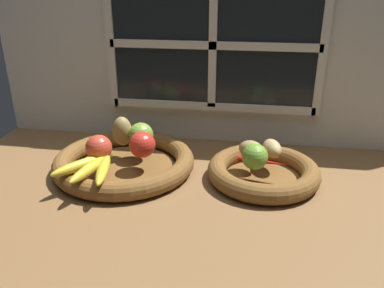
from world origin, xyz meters
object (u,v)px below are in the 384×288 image
at_px(potato_oblong, 251,149).
at_px(chili_pepper, 263,162).
at_px(fruit_bowl_right, 263,172).
at_px(potato_back, 272,148).
at_px(apple_red_right, 142,145).
at_px(pear_brown, 122,131).
at_px(apple_red_front, 99,148).
at_px(fruit_bowl_left, 124,162).
at_px(apple_green_back, 141,135).
at_px(lime_near, 255,157).
at_px(banana_bunch_front, 92,167).

xyz_separation_m(potato_oblong, chili_pepper, (0.03, -0.04, -0.01)).
relative_size(fruit_bowl_right, potato_back, 3.79).
xyz_separation_m(apple_red_right, pear_brown, (-0.08, 0.07, 0.01)).
distance_m(apple_red_front, pear_brown, 0.11).
distance_m(fruit_bowl_right, potato_back, 0.07).
xyz_separation_m(apple_red_front, potato_back, (0.45, 0.10, -0.01)).
bearing_deg(apple_red_right, fruit_bowl_left, 165.42).
relative_size(apple_red_right, chili_pepper, 0.55).
bearing_deg(fruit_bowl_right, apple_green_back, 171.40).
relative_size(apple_green_back, potato_back, 0.91).
bearing_deg(apple_green_back, pear_brown, 177.43).
height_order(fruit_bowl_left, apple_green_back, apple_green_back).
distance_m(apple_red_right, chili_pepper, 0.32).
distance_m(pear_brown, lime_near, 0.39).
height_order(apple_red_front, chili_pepper, apple_red_front).
bearing_deg(potato_back, apple_red_right, -170.21).
relative_size(banana_bunch_front, lime_near, 2.60).
bearing_deg(apple_red_front, apple_green_back, 51.21).
bearing_deg(pear_brown, fruit_bowl_left, -70.00).
relative_size(apple_green_back, pear_brown, 0.83).
bearing_deg(lime_near, potato_back, 61.02).
bearing_deg(potato_back, potato_oblong, -164.05).
bearing_deg(chili_pepper, potato_oblong, 134.06).
bearing_deg(chili_pepper, fruit_bowl_right, 85.55).
relative_size(apple_red_front, potato_back, 0.89).
height_order(banana_bunch_front, potato_back, potato_back).
xyz_separation_m(banana_bunch_front, chili_pepper, (0.42, 0.11, -0.00)).
relative_size(fruit_bowl_left, apple_green_back, 5.49).
bearing_deg(potato_oblong, fruit_bowl_right, -37.87).
distance_m(fruit_bowl_right, pear_brown, 0.41).
height_order(potato_oblong, chili_pepper, potato_oblong).
height_order(fruit_bowl_left, banana_bunch_front, banana_bunch_front).
xyz_separation_m(banana_bunch_front, potato_oblong, (0.39, 0.15, 0.01)).
relative_size(apple_red_right, pear_brown, 0.83).
relative_size(apple_red_right, potato_back, 0.91).
bearing_deg(pear_brown, potato_oblong, -4.21).
bearing_deg(potato_oblong, apple_green_back, 175.50).
xyz_separation_m(fruit_bowl_left, chili_pepper, (0.38, -0.02, 0.04)).
relative_size(potato_oblong, potato_back, 0.85).
distance_m(apple_red_front, potato_oblong, 0.40).
bearing_deg(lime_near, banana_bunch_front, -168.11).
bearing_deg(potato_oblong, apple_red_front, -168.52).
height_order(banana_bunch_front, chili_pepper, banana_bunch_front).
distance_m(fruit_bowl_left, banana_bunch_front, 0.13).
relative_size(banana_bunch_front, chili_pepper, 1.34).
bearing_deg(chili_pepper, pear_brown, 178.26).
relative_size(fruit_bowl_left, lime_near, 5.87).
xyz_separation_m(fruit_bowl_left, banana_bunch_front, (-0.04, -0.12, 0.04)).
distance_m(fruit_bowl_left, apple_green_back, 0.09).
xyz_separation_m(fruit_bowl_left, lime_near, (0.36, -0.04, 0.06)).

